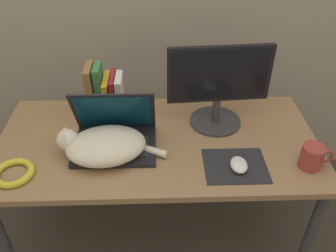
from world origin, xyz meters
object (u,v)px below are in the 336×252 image
object	(u,v)px
external_monitor	(219,85)
book_row	(105,93)
computer_mouse	(239,165)
cable_coil	(14,173)
mug	(313,157)
laptop	(115,135)
cat	(103,145)

from	to	relation	value
external_monitor	book_row	xyz separation A→B (m)	(-0.52, 0.11, -0.09)
external_monitor	computer_mouse	bearing A→B (deg)	-80.99
cable_coil	mug	size ratio (longest dim) A/B	1.20
external_monitor	computer_mouse	size ratio (longest dim) A/B	4.65
laptop	cable_coil	world-z (taller)	laptop
external_monitor	cable_coil	xyz separation A→B (m)	(-0.83, -0.33, -0.19)
book_row	external_monitor	bearing A→B (deg)	-11.57
computer_mouse	mug	world-z (taller)	mug
computer_mouse	cable_coil	xyz separation A→B (m)	(-0.88, -0.01, -0.01)
laptop	book_row	size ratio (longest dim) A/B	1.39
book_row	cable_coil	bearing A→B (deg)	-125.98
book_row	mug	size ratio (longest dim) A/B	1.87
cable_coil	computer_mouse	bearing A→B (deg)	0.80
cat	book_row	world-z (taller)	book_row
book_row	mug	distance (m)	0.96
computer_mouse	mug	size ratio (longest dim) A/B	0.74
computer_mouse	book_row	world-z (taller)	book_row
book_row	cable_coil	world-z (taller)	book_row
external_monitor	computer_mouse	distance (m)	0.37
cable_coil	mug	distance (m)	1.17
laptop	cat	distance (m)	0.08
book_row	laptop	bearing A→B (deg)	-75.93
computer_mouse	laptop	bearing A→B (deg)	161.71
computer_mouse	external_monitor	bearing A→B (deg)	99.01
cable_coil	book_row	bearing A→B (deg)	54.02
computer_mouse	cable_coil	bearing A→B (deg)	-179.20
computer_mouse	book_row	xyz separation A→B (m)	(-0.57, 0.42, 0.09)
cat	mug	distance (m)	0.84
external_monitor	book_row	world-z (taller)	external_monitor
laptop	mug	world-z (taller)	laptop
external_monitor	cable_coil	distance (m)	0.92
computer_mouse	book_row	distance (m)	0.71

